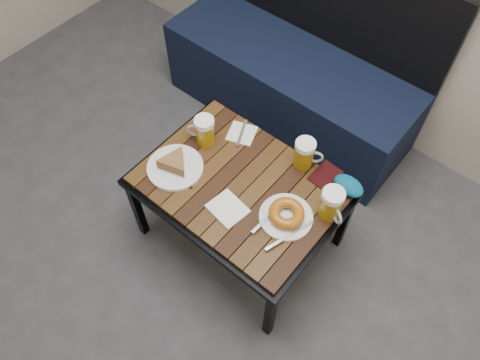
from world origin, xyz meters
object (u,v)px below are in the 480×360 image
Objects in this scene: bench at (292,79)px; knit_pouch at (349,186)px; beer_mug_right at (331,204)px; cafe_table at (240,190)px; plate_pie at (175,165)px; beer_mug_left at (204,131)px; passport_burgundy at (325,175)px; beer_mug_centre at (305,154)px; plate_bagel at (286,215)px; passport_navy at (178,179)px.

bench is 0.90m from knit_pouch.
bench is at bearing 162.75° from beer_mug_right.
knit_pouch reaches higher than cafe_table.
beer_mug_right is 0.67m from plate_pie.
passport_burgundy is (0.52, 0.18, -0.07)m from beer_mug_left.
beer_mug_left is at bearing 173.88° from beer_mug_centre.
cafe_table is at bearing -132.91° from beer_mug_right.
plate_bagel is at bearing -88.45° from passport_burgundy.
plate_bagel reaches higher than cafe_table.
passport_burgundy is (0.11, 0.01, -0.07)m from beer_mug_centre.
beer_mug_left is at bearing -86.91° from bench.
beer_mug_centre reaches higher than passport_navy.
beer_mug_right reaches higher than cafe_table.
plate_bagel is (0.10, -0.26, -0.05)m from beer_mug_centre.
plate_bagel is at bearing 66.22° from passport_navy.
beer_mug_right is (0.67, -0.71, 0.27)m from bench.
beer_mug_centre is (0.14, 0.25, 0.11)m from cafe_table.
plate_pie reaches higher than passport_navy.
beer_mug_left is at bearing 90.80° from plate_pie.
beer_mug_centre is 0.50× the size of plate_bagel.
cafe_table is 6.74× the size of passport_navy.
bench is 9.67× the size of beer_mug_right.
plate_pie is (-0.26, -0.11, 0.07)m from cafe_table.
plate_pie is 0.73m from knit_pouch.
beer_mug_left reaches higher than plate_bagel.
plate_bagel is at bearing -98.07° from beer_mug_centre.
beer_mug_left reaches higher than cafe_table.
passport_burgundy reaches higher than cafe_table.
plate_pie reaches higher than plate_bagel.
beer_mug_centre is at bearing 42.34° from plate_pie.
beer_mug_left is at bearing 151.95° from passport_navy.
bench is 10.59× the size of passport_burgundy.
passport_burgundy is at bearing -45.31° from bench.
beer_mug_right is 0.18m from plate_bagel.
beer_mug_left is 1.12× the size of passport_navy.
plate_pie is 0.64m from passport_burgundy.
cafe_table is 0.26m from passport_navy.
plate_bagel is at bearing -2.47° from cafe_table.
beer_mug_left reaches higher than passport_navy.
passport_navy is at bearing -160.73° from beer_mug_centre.
passport_burgundy is at bearing 46.05° from cafe_table.
plate_bagel is (0.24, -0.01, 0.07)m from cafe_table.
passport_burgundy is (0.25, 0.26, 0.05)m from cafe_table.
beer_mug_centre is at bearing -51.91° from bench.
beer_mug_right is at bearing -60.98° from beer_mug_centre.
knit_pouch is (0.12, 0.27, 0.00)m from plate_bagel.
beer_mug_centre is 0.26m from beer_mug_right.
plate_pie is at bearing -168.32° from plate_bagel.
cafe_table is 0.31m from beer_mug_centre.
plate_bagel is at bearing -103.85° from beer_mug_right.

